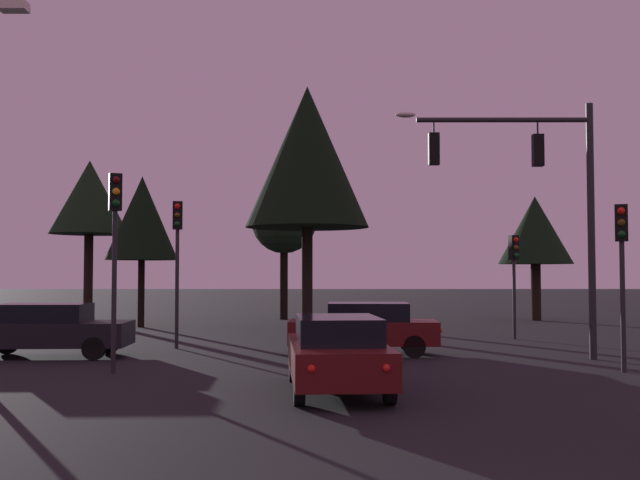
{
  "coord_description": "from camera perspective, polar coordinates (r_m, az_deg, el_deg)",
  "views": [
    {
      "loc": [
        -1.05,
        -5.88,
        2.38
      ],
      "look_at": [
        -0.97,
        17.2,
        3.42
      ],
      "focal_mm": 41.74,
      "sensor_mm": 36.0,
      "label": 1
    }
  ],
  "objects": [
    {
      "name": "ground_plane",
      "position": [
        30.49,
        1.78,
        -7.06
      ],
      "size": [
        168.0,
        168.0,
        0.0
      ],
      "primitive_type": "plane",
      "color": "black",
      "rests_on": "ground"
    },
    {
      "name": "traffic_signal_mast_arm",
      "position": [
        21.7,
        16.14,
        4.19
      ],
      "size": [
        5.54,
        0.37,
        7.15
      ],
      "color": "#232326",
      "rests_on": "ground"
    },
    {
      "name": "traffic_light_corner_left",
      "position": [
        24.13,
        -11.09,
        -0.34
      ],
      "size": [
        0.33,
        0.37,
        4.69
      ],
      "color": "#232326",
      "rests_on": "ground"
    },
    {
      "name": "traffic_light_corner_right",
      "position": [
        18.6,
        -15.65,
        0.59
      ],
      "size": [
        0.37,
        0.39,
        4.8
      ],
      "color": "#232326",
      "rests_on": "ground"
    },
    {
      "name": "traffic_light_median",
      "position": [
        19.46,
        21.94,
        -0.9
      ],
      "size": [
        0.37,
        0.39,
        4.06
      ],
      "color": "#232326",
      "rests_on": "ground"
    },
    {
      "name": "traffic_light_far_side",
      "position": [
        27.97,
        14.46,
        -1.86
      ],
      "size": [
        0.36,
        0.39,
        3.78
      ],
      "color": "#232326",
      "rests_on": "ground"
    },
    {
      "name": "car_nearside_lane",
      "position": [
        15.06,
        1.12,
        -8.61
      ],
      "size": [
        2.14,
        4.69,
        1.52
      ],
      "color": "#4C0F0F",
      "rests_on": "ground"
    },
    {
      "name": "car_crossing_left",
      "position": [
        21.97,
        3.22,
        -6.71
      ],
      "size": [
        4.44,
        1.95,
        1.52
      ],
      "color": "#4C0F0F",
      "rests_on": "ground"
    },
    {
      "name": "car_crossing_right",
      "position": [
        22.69,
        -20.34,
        -6.42
      ],
      "size": [
        4.64,
        2.09,
        1.52
      ],
      "color": "black",
      "rests_on": "ground"
    },
    {
      "name": "tree_behind_sign",
      "position": [
        38.51,
        -17.47,
        3.07
      ],
      "size": [
        3.85,
        3.85,
        7.99
      ],
      "color": "black",
      "rests_on": "ground"
    },
    {
      "name": "tree_left_far",
      "position": [
        32.3,
        -1.19,
        6.36
      ],
      "size": [
        5.33,
        5.33,
        10.5
      ],
      "color": "black",
      "rests_on": "ground"
    },
    {
      "name": "tree_center_horizon",
      "position": [
        34.15,
        -13.7,
        1.62
      ],
      "size": [
        3.21,
        3.21,
        6.74
      ],
      "color": "black",
      "rests_on": "ground"
    },
    {
      "name": "tree_right_cluster",
      "position": [
        38.76,
        -2.98,
        1.42
      ],
      "size": [
        3.42,
        3.42,
        6.84
      ],
      "color": "black",
      "rests_on": "ground"
    },
    {
      "name": "tree_lot_edge",
      "position": [
        39.41,
        15.97,
        0.67
      ],
      "size": [
        3.74,
        3.74,
        6.32
      ],
      "color": "black",
      "rests_on": "ground"
    }
  ]
}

